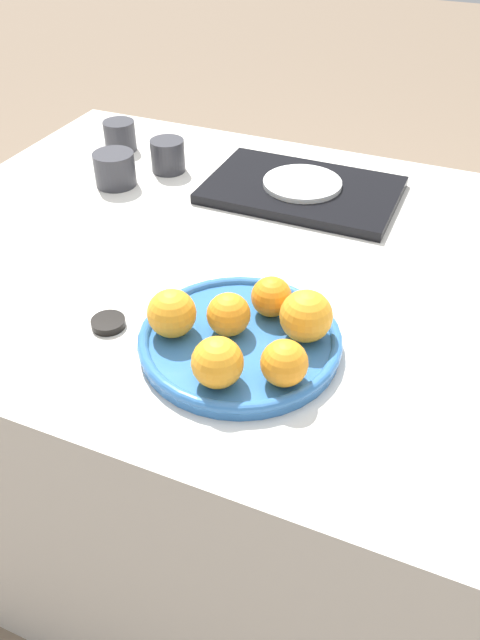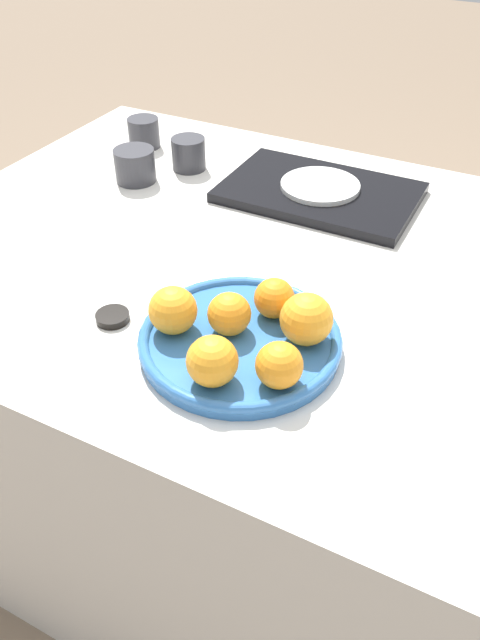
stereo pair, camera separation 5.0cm
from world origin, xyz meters
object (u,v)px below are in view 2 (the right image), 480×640
fruit_platter (240,340)px  orange_0 (229,314)px  orange_5 (173,310)px  serving_tray (320,192)px  orange_1 (306,319)px  cup_1 (189,154)px  orange_3 (212,361)px  cup_0 (135,165)px  orange_4 (274,298)px  orange_2 (279,365)px  cup_2 (144,133)px  side_plate (320,186)px  soy_dish (113,317)px

fruit_platter → orange_0: (-0.02, 0.01, 0.04)m
orange_5 → serving_tray: size_ratio=0.18×
orange_1 → cup_1: (-0.45, 0.44, -0.02)m
orange_3 → cup_0: 0.65m
serving_tray → orange_4: bearing=-77.9°
orange_2 → orange_4: orange_2 is taller
orange_1 → cup_2: (-0.61, 0.49, -0.02)m
side_plate → cup_2: bearing=173.8°
orange_5 → serving_tray: bearing=87.3°
fruit_platter → orange_5: orange_5 is taller
orange_3 → soy_dish: orange_3 is taller
orange_4 → orange_5: bearing=-139.2°
soy_dish → cup_0: bearing=120.3°
fruit_platter → soy_dish: bearing=-170.8°
orange_3 → serving_tray: (-0.08, 0.58, -0.04)m
orange_3 → cup_1: (-0.38, 0.57, -0.02)m
fruit_platter → cup_2: bearing=134.5°
fruit_platter → orange_5: size_ratio=4.18×
fruit_platter → cup_2: (-0.52, 0.53, 0.02)m
orange_3 → side_plate: size_ratio=0.43×
orange_5 → soy_dish: 0.12m
fruit_platter → cup_1: cup_1 is taller
orange_1 → soy_dish: 0.30m
orange_5 → cup_1: bearing=118.8°
cup_1 → cup_2: (-0.15, 0.05, -0.00)m
orange_3 → side_plate: (-0.08, 0.58, -0.03)m
side_plate → cup_2: size_ratio=2.22×
orange_2 → side_plate: 0.56m
serving_tray → cup_1: cup_1 is taller
orange_2 → cup_0: orange_2 is taller
cup_0 → orange_0: bearing=-41.5°
orange_2 → orange_5: bearing=170.0°
fruit_platter → orange_2: 0.11m
cup_0 → cup_2: bearing=118.1°
orange_3 → cup_1: orange_3 is taller
orange_4 → soy_dish: orange_4 is taller
orange_0 → orange_5: size_ratio=0.90×
orange_4 → orange_2: bearing=-62.8°
serving_tray → soy_dish: size_ratio=7.43×
orange_4 → orange_5: size_ratio=0.86×
orange_4 → serving_tray: bearing=102.1°
orange_1 → soy_dish: (-0.28, -0.07, -0.05)m
orange_3 → orange_5: 0.12m
fruit_platter → orange_4: orange_4 is taller
fruit_platter → cup_0: bearing=139.4°
orange_5 → cup_2: 0.70m
orange_5 → cup_2: (-0.43, 0.56, -0.02)m
serving_tray → cup_2: cup_2 is taller
orange_0 → orange_2: size_ratio=1.00×
orange_4 → orange_5: 0.15m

